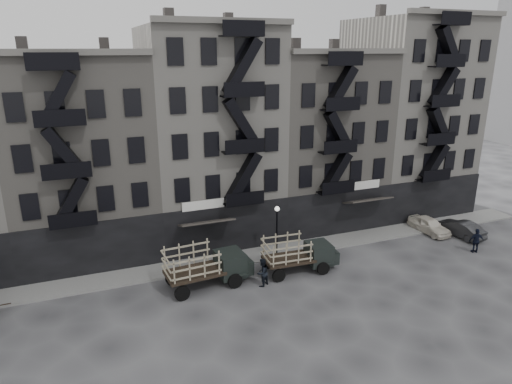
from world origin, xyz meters
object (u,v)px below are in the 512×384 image
object	(u,v)px
stake_truck_east	(299,252)
policeman	(476,241)
stake_truck_west	(206,263)
car_far	(461,228)
car_east	(429,225)
pedestrian_mid	(262,272)

from	to	relation	value
stake_truck_east	policeman	bearing A→B (deg)	-5.70
stake_truck_west	car_far	bearing A→B (deg)	-3.49
car_far	policeman	xyz separation A→B (m)	(-1.39, -2.99, 0.29)
stake_truck_west	car_east	distance (m)	20.69
policeman	stake_truck_east	bearing A→B (deg)	9.08
car_east	car_far	distance (m)	2.52
car_far	car_east	bearing A→B (deg)	-44.83
car_east	car_far	world-z (taller)	car_far
stake_truck_west	stake_truck_east	bearing A→B (deg)	-7.58
stake_truck_east	car_east	bearing A→B (deg)	12.67
stake_truck_west	policeman	size ratio (longest dim) A/B	3.05
stake_truck_west	car_far	xyz separation A→B (m)	(22.54, 0.40, -0.99)
car_far	policeman	size ratio (longest dim) A/B	2.14
stake_truck_west	pedestrian_mid	world-z (taller)	stake_truck_west
stake_truck_east	car_east	size ratio (longest dim) A/B	1.36
stake_truck_east	pedestrian_mid	bearing A→B (deg)	-159.42
car_east	pedestrian_mid	bearing A→B (deg)	-172.44
policeman	pedestrian_mid	bearing A→B (deg)	13.91
stake_truck_west	pedestrian_mid	xyz separation A→B (m)	(3.51, -1.37, -0.69)
car_east	pedestrian_mid	xyz separation A→B (m)	(-17.06, -3.36, 0.30)
stake_truck_east	pedestrian_mid	distance (m)	3.41
car_far	pedestrian_mid	distance (m)	19.12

